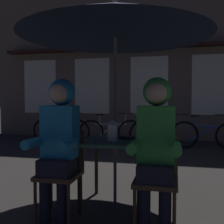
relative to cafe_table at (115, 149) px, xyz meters
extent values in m
plane|color=#2D2B28|center=(0.00, 0.00, -0.64)|extent=(60.00, 60.00, 0.00)
cube|color=#42664C|center=(0.00, 0.00, 0.08)|extent=(0.72, 0.72, 0.04)
cylinder|color=#2D2319|center=(-0.31, -0.31, -0.29)|extent=(0.04, 0.04, 0.70)
cylinder|color=#2D2319|center=(0.31, -0.31, -0.29)|extent=(0.04, 0.04, 0.70)
cylinder|color=#2D2319|center=(-0.31, 0.31, -0.29)|extent=(0.04, 0.04, 0.70)
cylinder|color=#2D2319|center=(0.31, 0.31, -0.29)|extent=(0.04, 0.04, 0.70)
cylinder|color=#4C4C51|center=(0.00, 0.00, 0.49)|extent=(0.04, 0.04, 2.25)
cone|color=black|center=(0.00, 0.00, 1.42)|extent=(2.10, 2.10, 0.38)
cube|color=white|center=(-0.01, -0.06, 0.11)|extent=(0.11, 0.11, 0.02)
cube|color=white|center=(-0.01, -0.06, 0.20)|extent=(0.09, 0.09, 0.16)
pyramid|color=white|center=(-0.01, -0.06, 0.31)|extent=(0.11, 0.11, 0.06)
cube|color=#513823|center=(-0.48, -0.44, -0.21)|extent=(0.40, 0.40, 0.04)
cylinder|color=#513823|center=(-0.31, -0.61, -0.43)|extent=(0.03, 0.03, 0.41)
cylinder|color=#513823|center=(-0.65, -0.61, -0.43)|extent=(0.03, 0.03, 0.41)
cylinder|color=#513823|center=(-0.31, -0.27, -0.43)|extent=(0.03, 0.03, 0.41)
cylinder|color=#513823|center=(-0.65, -0.27, -0.43)|extent=(0.03, 0.03, 0.41)
cube|color=#513823|center=(-0.48, -0.26, 0.02)|extent=(0.40, 0.03, 0.42)
cube|color=#513823|center=(0.48, -0.44, -0.21)|extent=(0.40, 0.40, 0.04)
cylinder|color=#513823|center=(0.65, -0.61, -0.43)|extent=(0.03, 0.03, 0.41)
cylinder|color=#513823|center=(0.31, -0.61, -0.43)|extent=(0.03, 0.03, 0.41)
cylinder|color=#513823|center=(0.65, -0.27, -0.43)|extent=(0.03, 0.03, 0.41)
cylinder|color=#513823|center=(0.31, -0.27, -0.43)|extent=(0.03, 0.03, 0.41)
cube|color=#513823|center=(0.48, -0.26, 0.02)|extent=(0.40, 0.03, 0.42)
cylinder|color=black|center=(-0.39, -0.57, -0.41)|extent=(0.11, 0.11, 0.45)
cylinder|color=black|center=(-0.57, -0.57, -0.41)|extent=(0.11, 0.11, 0.45)
cube|color=black|center=(-0.48, -0.44, -0.11)|extent=(0.32, 0.36, 0.16)
cube|color=teal|center=(-0.48, -0.40, 0.23)|extent=(0.34, 0.22, 0.52)
cylinder|color=teal|center=(-0.30, -0.62, 0.14)|extent=(0.09, 0.30, 0.09)
cylinder|color=teal|center=(-0.66, -0.62, 0.14)|extent=(0.09, 0.30, 0.09)
sphere|color=tan|center=(-0.48, -0.40, 0.62)|extent=(0.21, 0.21, 0.21)
sphere|color=teal|center=(-0.48, -0.35, 0.63)|extent=(0.27, 0.27, 0.27)
cylinder|color=black|center=(0.57, -0.57, -0.41)|extent=(0.11, 0.11, 0.45)
cylinder|color=black|center=(0.39, -0.57, -0.41)|extent=(0.11, 0.11, 0.45)
cube|color=black|center=(0.48, -0.44, -0.11)|extent=(0.32, 0.36, 0.16)
cube|color=#338C38|center=(0.48, -0.40, 0.23)|extent=(0.34, 0.22, 0.52)
cylinder|color=#338C38|center=(0.66, -0.62, 0.14)|extent=(0.09, 0.30, 0.09)
cylinder|color=#338C38|center=(0.30, -0.62, 0.14)|extent=(0.09, 0.30, 0.09)
sphere|color=tan|center=(0.48, -0.40, 0.62)|extent=(0.21, 0.21, 0.21)
sphere|color=#338C38|center=(0.48, -0.35, 0.63)|extent=(0.27, 0.27, 0.27)
cube|color=#6B5B4C|center=(-0.09, 5.40, 2.46)|extent=(10.00, 0.60, 6.20)
cube|color=#EAE5C6|center=(-3.61, 5.09, 0.96)|extent=(1.10, 0.02, 1.70)
cube|color=#EAE5C6|center=(-1.85, 5.09, 0.96)|extent=(1.10, 0.02, 1.70)
cube|color=#EAE5C6|center=(-0.09, 5.09, 0.96)|extent=(1.10, 0.02, 1.70)
cube|color=#EAE5C6|center=(1.67, 5.09, 0.96)|extent=(1.10, 0.02, 1.70)
cube|color=#331914|center=(-0.09, 4.95, 2.06)|extent=(9.00, 0.36, 0.08)
torus|color=black|center=(-1.83, 3.79, -0.31)|extent=(0.66, 0.09, 0.66)
torus|color=black|center=(-2.85, 3.85, -0.31)|extent=(0.66, 0.09, 0.66)
cylinder|color=#B78419|center=(-2.34, 3.82, -0.09)|extent=(0.84, 0.08, 0.04)
cylinder|color=#B78419|center=(-2.47, 3.83, -0.28)|extent=(0.61, 0.07, 0.44)
cylinder|color=#B78419|center=(-2.63, 3.83, 0.03)|extent=(0.02, 0.02, 0.24)
cube|color=black|center=(-2.63, 3.83, 0.16)|extent=(0.20, 0.09, 0.04)
cylinder|color=#B78419|center=(-1.96, 3.80, 0.05)|extent=(0.02, 0.02, 0.28)
cylinder|color=black|center=(-1.96, 3.80, 0.19)|extent=(0.44, 0.05, 0.02)
torus|color=black|center=(-0.47, 4.00, -0.31)|extent=(0.65, 0.20, 0.66)
torus|color=black|center=(-1.46, 3.76, -0.31)|extent=(0.65, 0.20, 0.66)
cylinder|color=#ADA89E|center=(-0.97, 3.88, -0.09)|extent=(0.82, 0.23, 0.04)
cylinder|color=#ADA89E|center=(-1.09, 3.85, -0.28)|extent=(0.60, 0.18, 0.44)
cylinder|color=#ADA89E|center=(-1.25, 3.81, 0.03)|extent=(0.02, 0.02, 0.24)
cube|color=black|center=(-1.25, 3.81, 0.16)|extent=(0.21, 0.12, 0.04)
cylinder|color=#ADA89E|center=(-0.59, 3.97, 0.05)|extent=(0.02, 0.02, 0.28)
cylinder|color=black|center=(-0.59, 3.97, 0.19)|extent=(0.43, 0.13, 0.02)
torus|color=black|center=(0.88, 3.84, -0.31)|extent=(0.66, 0.09, 0.66)
torus|color=black|center=(-0.13, 3.77, -0.31)|extent=(0.66, 0.09, 0.66)
cylinder|color=#236B3D|center=(0.37, 3.80, -0.09)|extent=(0.84, 0.09, 0.04)
cylinder|color=#236B3D|center=(0.25, 3.79, -0.28)|extent=(0.61, 0.08, 0.44)
cylinder|color=#236B3D|center=(0.09, 3.78, 0.03)|extent=(0.02, 0.02, 0.24)
cube|color=black|center=(0.09, 3.78, 0.16)|extent=(0.20, 0.09, 0.04)
cylinder|color=#236B3D|center=(0.76, 3.83, 0.05)|extent=(0.02, 0.02, 0.28)
cylinder|color=black|center=(0.76, 3.83, 0.19)|extent=(0.44, 0.05, 0.02)
torus|color=black|center=(0.90, 3.85, -0.31)|extent=(0.66, 0.06, 0.66)
cylinder|color=#1E4C93|center=(1.41, 3.84, -0.09)|extent=(0.84, 0.05, 0.04)
cylinder|color=#1E4C93|center=(1.29, 3.85, -0.28)|extent=(0.61, 0.05, 0.44)
cylinder|color=#1E4C93|center=(1.12, 3.85, 0.03)|extent=(0.02, 0.02, 0.24)
cube|color=black|center=(1.12, 3.85, 0.16)|extent=(0.20, 0.08, 0.04)
cube|color=black|center=(0.09, 0.10, 0.11)|extent=(0.23, 0.19, 0.02)
camera|label=1|loc=(0.64, -2.92, 0.55)|focal=43.22mm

